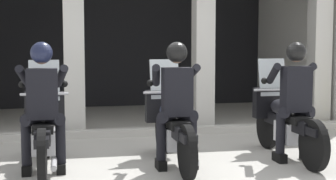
{
  "coord_description": "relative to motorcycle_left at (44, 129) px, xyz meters",
  "views": [
    {
      "loc": [
        -1.4,
        -6.4,
        1.56
      ],
      "look_at": [
        0.0,
        0.07,
        0.94
      ],
      "focal_mm": 53.16,
      "sensor_mm": 36.0,
      "label": 1
    }
  ],
  "objects": [
    {
      "name": "ground_plane",
      "position": [
        1.62,
        3.05,
        -0.5
      ],
      "size": [
        80.0,
        80.0,
        0.0
      ],
      "primitive_type": "plane",
      "color": "#A8A59E"
    },
    {
      "name": "motorcycle_right",
      "position": [
        3.23,
        -0.05,
        0.0
      ],
      "size": [
        0.62,
        2.04,
        1.35
      ],
      "rotation": [
        0.0,
        0.0,
        0.15
      ],
      "color": "black",
      "rests_on": "ground"
    },
    {
      "name": "motorcycle_left",
      "position": [
        0.0,
        0.0,
        0.0
      ],
      "size": [
        0.62,
        2.04,
        1.35
      ],
      "rotation": [
        0.0,
        0.0,
        0.11
      ],
      "color": "black",
      "rests_on": "ground"
    },
    {
      "name": "motorcycle_center",
      "position": [
        1.62,
        -0.1,
        0.0
      ],
      "size": [
        0.62,
        2.04,
        1.35
      ],
      "rotation": [
        0.0,
        0.0,
        -0.04
      ],
      "color": "black",
      "rests_on": "ground"
    },
    {
      "name": "police_officer_center",
      "position": [
        1.62,
        -0.38,
        0.44
      ],
      "size": [
        0.63,
        0.61,
        1.58
      ],
      "rotation": [
        0.0,
        0.0,
        -0.04
      ],
      "color": "black",
      "rests_on": "ground"
    },
    {
      "name": "kerb_strip",
      "position": [
        1.61,
        1.94,
        -0.44
      ],
      "size": [
        7.6,
        0.24,
        0.12
      ],
      "primitive_type": "cube",
      "color": "#B7B5AD",
      "rests_on": "ground"
    },
    {
      "name": "police_officer_right",
      "position": [
        3.23,
        -0.33,
        0.44
      ],
      "size": [
        0.63,
        0.61,
        1.58
      ],
      "rotation": [
        0.0,
        0.0,
        0.15
      ],
      "color": "black",
      "rests_on": "ground"
    },
    {
      "name": "police_officer_left",
      "position": [
        -0.0,
        -0.28,
        0.44
      ],
      "size": [
        0.63,
        0.61,
        1.58
      ],
      "rotation": [
        0.0,
        0.0,
        0.11
      ],
      "color": "black",
      "rests_on": "ground"
    },
    {
      "name": "station_building",
      "position": [
        1.61,
        4.57,
        1.57
      ],
      "size": [
        8.1,
        4.32,
        3.36
      ],
      "color": "black",
      "rests_on": "ground"
    }
  ]
}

